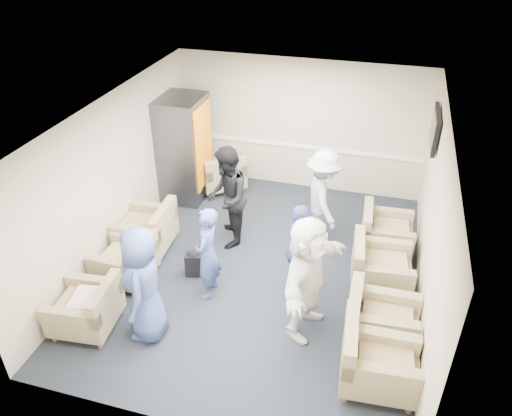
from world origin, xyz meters
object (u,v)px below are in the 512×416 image
(armchair_left_near, at_px, (89,310))
(armchair_right_near, at_px, (374,360))
(armchair_left_mid, at_px, (128,263))
(vending_machine, at_px, (184,149))
(armchair_left_far, at_px, (148,231))
(armchair_right_midnear, at_px, (376,327))
(person_front_left, at_px, (143,284))
(person_back_left, at_px, (227,198))
(armchair_right_far, at_px, (383,234))
(person_front_right, at_px, (307,277))
(person_mid_right, at_px, (298,251))
(person_mid_left, at_px, (207,254))
(armchair_right_midfar, at_px, (377,269))
(armchair_corner, at_px, (222,174))
(person_back_right, at_px, (323,197))

(armchair_left_near, relative_size, armchair_right_near, 0.91)
(armchair_left_mid, height_order, vending_machine, vending_machine)
(armchair_left_far, xyz_separation_m, armchair_right_midnear, (3.96, -1.24, 0.01))
(person_front_left, distance_m, person_back_left, 2.40)
(armchair_left_far, relative_size, person_front_left, 0.56)
(armchair_right_far, bearing_deg, person_front_right, 153.52)
(vending_machine, bearing_deg, armchair_left_mid, -87.22)
(armchair_left_mid, xyz_separation_m, person_mid_right, (2.63, 0.46, 0.44))
(armchair_left_far, xyz_separation_m, person_mid_left, (1.42, -0.81, 0.39))
(armchair_left_near, bearing_deg, person_front_left, 94.99)
(vending_machine, height_order, person_mid_right, vending_machine)
(person_mid_left, bearing_deg, armchair_right_midnear, 78.17)
(person_front_left, height_order, person_mid_right, person_front_left)
(vending_machine, bearing_deg, armchair_right_midnear, -38.05)
(person_mid_right, bearing_deg, person_front_right, -162.40)
(armchair_right_midfar, relative_size, armchair_corner, 0.80)
(armchair_right_midnear, relative_size, armchair_right_far, 1.05)
(armchair_corner, distance_m, person_back_right, 2.65)
(armchair_left_near, relative_size, person_front_right, 0.50)
(person_back_left, xyz_separation_m, person_mid_right, (1.43, -0.96, -0.14))
(armchair_right_near, distance_m, person_back_left, 3.65)
(armchair_left_near, xyz_separation_m, vending_machine, (-0.12, 3.87, 0.71))
(armchair_right_midfar, bearing_deg, armchair_left_near, 112.04)
(vending_machine, bearing_deg, person_front_left, -75.61)
(armchair_right_far, bearing_deg, person_back_right, 84.18)
(armchair_right_midnear, bearing_deg, person_front_left, 99.83)
(armchair_right_near, distance_m, armchair_right_midfar, 1.83)
(person_mid_left, xyz_separation_m, person_back_left, (-0.15, 1.38, 0.15))
(armchair_corner, bearing_deg, person_front_left, 57.87)
(armchair_right_midfar, distance_m, person_front_left, 3.54)
(person_front_left, distance_m, person_mid_right, 2.30)
(armchair_right_far, height_order, person_back_left, person_back_left)
(armchair_left_near, distance_m, person_front_left, 1.00)
(armchair_right_midnear, height_order, person_back_left, person_back_left)
(person_front_left, relative_size, person_mid_left, 1.14)
(armchair_left_far, distance_m, person_back_right, 3.07)
(armchair_right_near, distance_m, armchair_corner, 5.39)
(person_mid_right, bearing_deg, person_back_left, 53.95)
(armchair_right_near, bearing_deg, armchair_left_far, 61.37)
(person_back_right, bearing_deg, armchair_right_midnear, -178.59)
(armchair_left_far, height_order, person_front_left, person_front_left)
(person_back_right, bearing_deg, person_front_left, 121.76)
(armchair_right_midfar, height_order, person_front_left, person_front_left)
(armchair_right_far, bearing_deg, person_mid_right, 136.69)
(armchair_left_near, xyz_separation_m, armchair_left_far, (-0.05, 1.95, 0.03))
(armchair_right_far, bearing_deg, armchair_right_midfar, 175.20)
(armchair_left_far, height_order, person_front_right, person_front_right)
(armchair_right_midnear, xyz_separation_m, person_front_right, (-0.99, 0.10, 0.54))
(armchair_left_far, height_order, person_back_left, person_back_left)
(armchair_right_far, bearing_deg, armchair_right_near, 178.14)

